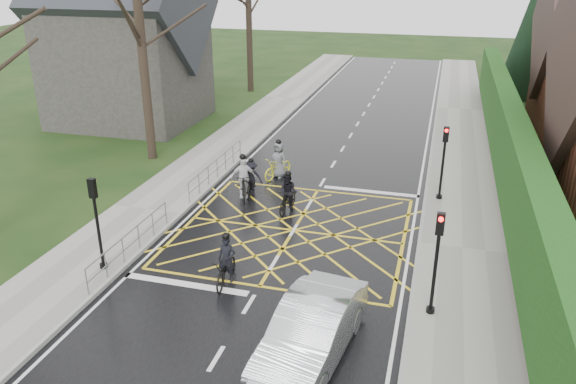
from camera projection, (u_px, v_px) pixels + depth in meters
The scene contains 19 objects.
ground at pixel (294, 230), 20.78m from camera, with size 120.00×120.00×0.00m, color black.
road at pixel (294, 230), 20.78m from camera, with size 9.00×80.00×0.01m, color black.
sidewalk_right at pixel (462, 249), 19.26m from camera, with size 3.00×80.00×0.15m, color gray.
sidewalk_left at pixel (148, 210), 22.24m from camera, with size 3.00×80.00×0.15m, color gray.
stone_wall at pixel (504, 185), 24.06m from camera, with size 0.50×38.00×0.70m, color slate.
hedge at pixel (510, 146), 23.38m from camera, with size 0.90×38.00×2.80m, color #0E3510.
conifer at pixel (538, 25), 39.30m from camera, with size 4.60×4.60×10.00m.
church at pixel (125, 39), 32.91m from camera, with size 8.80×7.80×11.00m.
railing_south at pixel (130, 238), 18.52m from camera, with size 0.05×5.04×1.03m.
railing_north at pixel (217, 164), 25.19m from camera, with size 0.05×6.04×1.03m.
traffic_light_ne at pixel (443, 164), 22.61m from camera, with size 0.24×0.31×3.21m.
traffic_light_se at pixel (436, 265), 15.14m from camera, with size 0.24×0.31×3.21m.
traffic_light_sw at pixel (98, 225), 17.41m from camera, with size 0.24×0.31×3.21m.
cyclist_rear at pixel (226, 267), 17.25m from camera, with size 0.70×1.77×1.69m.
cyclist_back at pixel (288, 196), 22.12m from camera, with size 0.81×1.73×1.70m.
cyclist_mid at pixel (251, 182), 23.70m from camera, with size 1.07×1.77×1.64m.
cyclist_front at pixel (243, 182), 23.36m from camera, with size 1.27×1.98×1.92m.
cyclist_lead at pixel (278, 165), 25.57m from camera, with size 1.28×1.97×1.81m.
car at pixel (311, 331), 13.90m from camera, with size 1.63×4.67×1.54m, color silver.
Camera 1 is at (4.81, -18.00, 9.31)m, focal length 35.00 mm.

